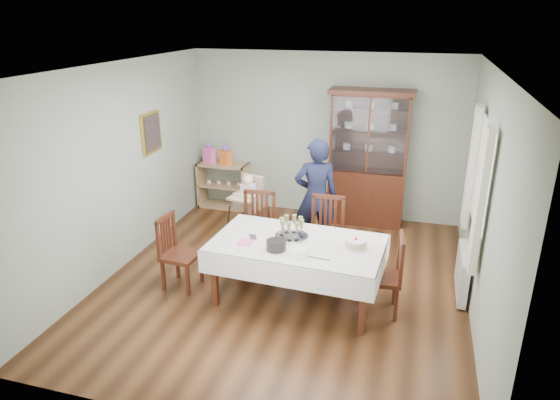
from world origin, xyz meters
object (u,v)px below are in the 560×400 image
at_px(chair_end_right, 382,289).
at_px(gift_bag_pink, 209,154).
at_px(chair_far_left, 257,244).
at_px(gift_bag_orange, 226,156).
at_px(china_cabinet, 368,157).
at_px(birthday_cake, 356,244).
at_px(chair_far_right, 325,251).
at_px(champagne_tray, 292,231).
at_px(woman, 316,197).
at_px(chair_end_left, 181,266).
at_px(dining_table, 297,271).
at_px(sideboard, 224,185).
at_px(high_chair, 249,217).

relative_size(chair_end_right, gift_bag_pink, 2.66).
bearing_deg(chair_far_left, gift_bag_orange, 116.80).
bearing_deg(china_cabinet, birthday_cake, -86.20).
height_order(chair_far_right, chair_end_right, chair_far_right).
bearing_deg(champagne_tray, woman, 88.42).
relative_size(china_cabinet, chair_end_left, 2.31).
bearing_deg(chair_far_left, champagne_tray, -48.30).
distance_m(dining_table, sideboard, 3.31).
bearing_deg(dining_table, high_chair, 129.02).
height_order(sideboard, gift_bag_orange, gift_bag_orange).
bearing_deg(chair_end_left, woman, -40.62).
xyz_separation_m(chair_far_left, high_chair, (-0.33, 0.60, 0.12)).
distance_m(chair_far_left, chair_end_right, 1.88).
relative_size(sideboard, gift_bag_orange, 2.60).
height_order(dining_table, champagne_tray, champagne_tray).
bearing_deg(dining_table, gift_bag_pink, 130.49).
height_order(dining_table, chair_end_left, chair_end_left).
height_order(china_cabinet, birthday_cake, china_cabinet).
height_order(sideboard, high_chair, high_chair).
height_order(chair_far_right, gift_bag_orange, gift_bag_orange).
bearing_deg(chair_far_left, woman, 37.73).
relative_size(chair_far_right, champagne_tray, 2.56).
xyz_separation_m(chair_end_left, birthday_cake, (2.15, 0.13, 0.53)).
bearing_deg(high_chair, dining_table, -36.15).
relative_size(china_cabinet, champagne_tray, 5.43).
relative_size(china_cabinet, sideboard, 2.42).
height_order(birthday_cake, gift_bag_orange, gift_bag_orange).
bearing_deg(high_chair, chair_far_left, -46.81).
xyz_separation_m(sideboard, chair_end_right, (3.00, -2.63, -0.11)).
bearing_deg(chair_end_right, champagne_tray, -102.26).
bearing_deg(birthday_cake, high_chair, 143.56).
height_order(chair_far_left, chair_end_left, chair_far_left).
relative_size(sideboard, chair_far_left, 0.89).
bearing_deg(high_chair, woman, 16.17).
bearing_deg(dining_table, woman, 92.79).
bearing_deg(gift_bag_pink, chair_end_right, -38.94).
bearing_deg(birthday_cake, gift_bag_pink, 138.34).
height_order(sideboard, chair_end_left, chair_end_left).
bearing_deg(champagne_tray, birthday_cake, -6.11).
distance_m(china_cabinet, champagne_tray, 2.59).
bearing_deg(chair_far_right, chair_end_right, -44.84).
bearing_deg(chair_far_right, chair_end_left, -154.49).
height_order(dining_table, chair_far_left, chair_far_left).
distance_m(sideboard, birthday_cake, 3.75).
bearing_deg(chair_end_right, sideboard, -137.83).
distance_m(dining_table, high_chair, 1.69).
bearing_deg(high_chair, gift_bag_orange, 138.42).
height_order(woman, birthday_cake, woman).
relative_size(chair_far_left, chair_end_left, 1.08).
relative_size(high_chair, gift_bag_orange, 3.11).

